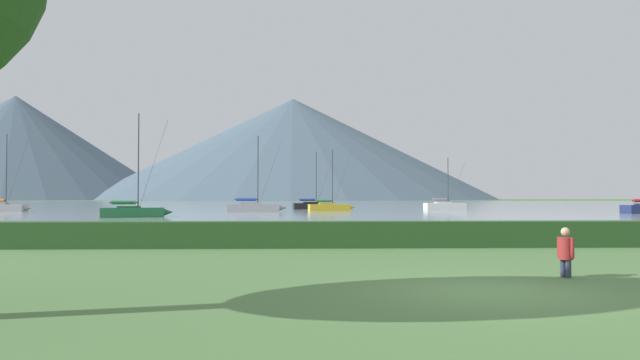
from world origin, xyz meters
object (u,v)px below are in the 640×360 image
(sailboat_slip_0, at_px, (445,206))
(person_seated_viewer, at_px, (566,250))
(sailboat_slip_9, at_px, (3,207))
(sailboat_slip_10, at_px, (134,211))
(sailboat_slip_4, at_px, (330,207))
(sailboat_slip_7, at_px, (313,205))
(sailboat_slip_1, at_px, (254,207))

(sailboat_slip_0, distance_m, person_seated_viewer, 79.43)
(sailboat_slip_9, bearing_deg, sailboat_slip_10, -45.36)
(sailboat_slip_10, bearing_deg, sailboat_slip_4, 35.69)
(sailboat_slip_7, relative_size, sailboat_slip_10, 0.91)
(sailboat_slip_1, xyz_separation_m, sailboat_slip_9, (-34.34, 2.97, -0.05))
(sailboat_slip_7, distance_m, person_seated_viewer, 80.61)
(sailboat_slip_4, height_order, sailboat_slip_10, sailboat_slip_10)
(sailboat_slip_7, distance_m, sailboat_slip_10, 41.13)
(sailboat_slip_0, xyz_separation_m, sailboat_slip_10, (-39.57, -33.80, -0.02))
(sailboat_slip_7, bearing_deg, person_seated_viewer, -95.56)
(sailboat_slip_10, bearing_deg, sailboat_slip_9, 120.73)
(sailboat_slip_9, bearing_deg, sailboat_slip_1, -6.72)
(sailboat_slip_9, xyz_separation_m, sailboat_slip_10, (23.99, -22.83, -0.02))
(sailboat_slip_4, bearing_deg, sailboat_slip_0, 13.89)
(sailboat_slip_10, bearing_deg, sailboat_slip_0, 24.82)
(sailboat_slip_9, bearing_deg, person_seated_viewer, -56.66)
(sailboat_slip_7, distance_m, sailboat_slip_9, 44.85)
(sailboat_slip_4, xyz_separation_m, person_seated_viewer, (2.17, -69.81, 0.12))
(sailboat_slip_0, xyz_separation_m, sailboat_slip_7, (-20.89, 2.84, 0.00))
(sailboat_slip_1, distance_m, sailboat_slip_4, 12.04)
(sailboat_slip_7, xyz_separation_m, person_seated_viewer, (4.23, -80.50, 0.08))
(sailboat_slip_0, height_order, person_seated_viewer, sailboat_slip_0)
(sailboat_slip_7, height_order, person_seated_viewer, sailboat_slip_7)
(sailboat_slip_0, relative_size, sailboat_slip_4, 0.93)
(sailboat_slip_7, xyz_separation_m, sailboat_slip_9, (-42.66, -13.82, -0.00))
(sailboat_slip_9, distance_m, person_seated_viewer, 81.53)
(sailboat_slip_0, bearing_deg, sailboat_slip_10, -145.36)
(sailboat_slip_4, relative_size, sailboat_slip_9, 0.84)
(sailboat_slip_9, xyz_separation_m, person_seated_viewer, (46.90, -66.69, 0.08))
(sailboat_slip_0, bearing_deg, sailboat_slip_4, -163.23)
(sailboat_slip_1, bearing_deg, sailboat_slip_9, 171.61)
(sailboat_slip_4, xyz_separation_m, sailboat_slip_10, (-20.74, -25.95, 0.02))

